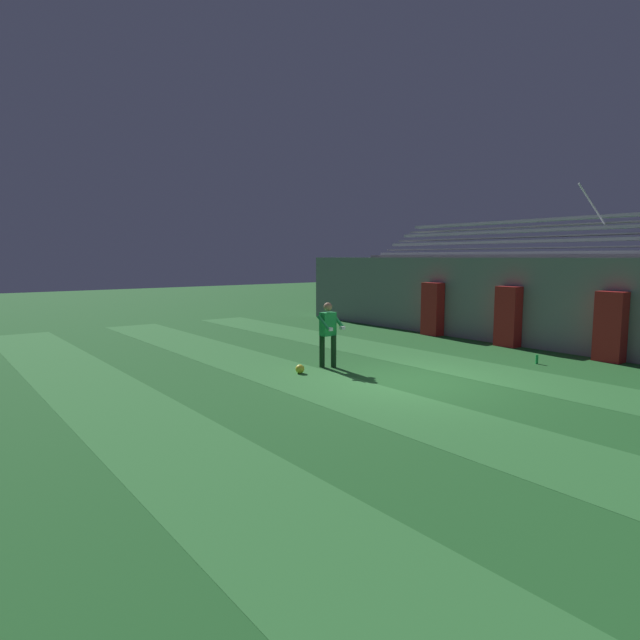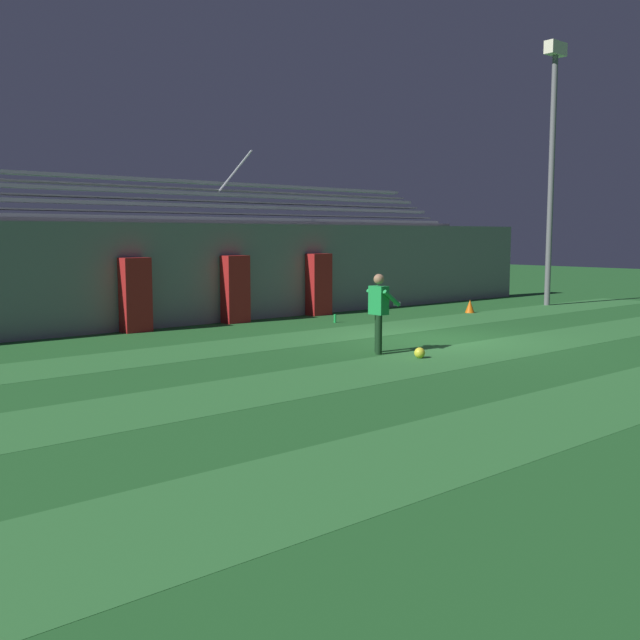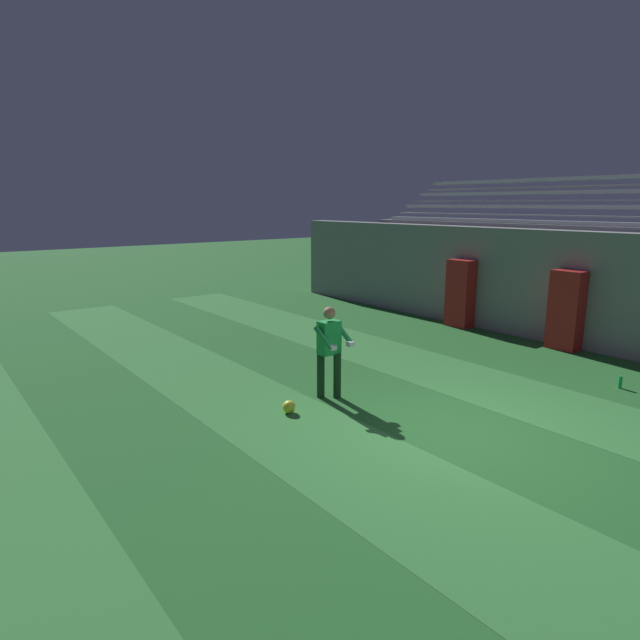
# 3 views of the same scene
# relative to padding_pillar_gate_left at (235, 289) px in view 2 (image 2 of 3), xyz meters

# --- Properties ---
(ground_plane) EXTENTS (80.00, 80.00, 0.00)m
(ground_plane) POSITION_rel_padding_pillar_gate_left_xyz_m (1.56, -5.95, -0.95)
(ground_plane) COLOR #236028
(turf_stripe_mid) EXTENTS (28.00, 2.05, 0.01)m
(turf_stripe_mid) POSITION_rel_padding_pillar_gate_left_xyz_m (1.56, -7.84, -0.95)
(turf_stripe_mid) COLOR #337A38
(turf_stripe_mid) RESTS_ON ground
(turf_stripe_far) EXTENTS (28.00, 2.05, 0.01)m
(turf_stripe_far) POSITION_rel_padding_pillar_gate_left_xyz_m (1.56, -3.73, -0.95)
(turf_stripe_far) COLOR #337A38
(turf_stripe_far) RESTS_ON ground
(back_wall) EXTENTS (24.00, 0.60, 2.80)m
(back_wall) POSITION_rel_padding_pillar_gate_left_xyz_m (1.56, 0.55, 0.45)
(back_wall) COLOR gray
(back_wall) RESTS_ON ground
(padding_pillar_gate_left) EXTENTS (0.73, 0.44, 1.90)m
(padding_pillar_gate_left) POSITION_rel_padding_pillar_gate_left_xyz_m (0.00, 0.00, 0.00)
(padding_pillar_gate_left) COLOR #B21E1E
(padding_pillar_gate_left) RESTS_ON ground
(padding_pillar_gate_right) EXTENTS (0.73, 0.44, 1.90)m
(padding_pillar_gate_right) POSITION_rel_padding_pillar_gate_left_xyz_m (3.12, 0.00, 0.00)
(padding_pillar_gate_right) COLOR #B21E1E
(padding_pillar_gate_right) RESTS_ON ground
(padding_pillar_far_left) EXTENTS (0.73, 0.44, 1.90)m
(padding_pillar_far_left) POSITION_rel_padding_pillar_gate_left_xyz_m (-3.09, 0.00, 0.00)
(padding_pillar_far_left) COLOR #B21E1E
(padding_pillar_far_left) RESTS_ON ground
(bleacher_stand) EXTENTS (18.00, 3.35, 5.03)m
(bleacher_stand) POSITION_rel_padding_pillar_gate_left_xyz_m (1.56, 2.54, 0.55)
(bleacher_stand) COLOR gray
(bleacher_stand) RESTS_ON ground
(floodlight_pole) EXTENTS (0.90, 0.36, 9.01)m
(floodlight_pole) POSITION_rel_padding_pillar_gate_left_xyz_m (11.33, -2.87, 4.66)
(floodlight_pole) COLOR slate
(floodlight_pole) RESTS_ON ground
(goalkeeper) EXTENTS (0.57, 0.57, 1.67)m
(goalkeeper) POSITION_rel_padding_pillar_gate_left_xyz_m (-0.88, -6.54, 0.00)
(goalkeeper) COLOR #143319
(goalkeeper) RESTS_ON ground
(soccer_ball) EXTENTS (0.22, 0.22, 0.22)m
(soccer_ball) POSITION_rel_padding_pillar_gate_left_xyz_m (-0.72, -7.53, -0.84)
(soccer_ball) COLOR yellow
(soccer_ball) RESTS_ON ground
(traffic_cone) EXTENTS (0.30, 0.30, 0.42)m
(traffic_cone) POSITION_rel_padding_pillar_gate_left_xyz_m (7.19, -2.68, -0.74)
(traffic_cone) COLOR orange
(traffic_cone) RESTS_ON ground
(water_bottle) EXTENTS (0.07, 0.07, 0.24)m
(water_bottle) POSITION_rel_padding_pillar_gate_left_xyz_m (2.12, -1.85, -0.83)
(water_bottle) COLOR green
(water_bottle) RESTS_ON ground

